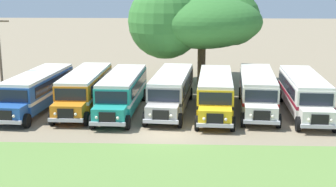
{
  "coord_description": "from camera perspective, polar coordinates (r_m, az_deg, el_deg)",
  "views": [
    {
      "loc": [
        1.42,
        -29.79,
        9.5
      ],
      "look_at": [
        0.0,
        4.67,
        1.6
      ],
      "focal_mm": 50.85,
      "sensor_mm": 36.0,
      "label": 1
    }
  ],
  "objects": [
    {
      "name": "ground_plane",
      "position": [
        31.3,
        -0.35,
        -4.77
      ],
      "size": [
        220.0,
        220.0,
        0.0
      ],
      "primitive_type": "plane",
      "color": "#84755B"
    },
    {
      "name": "foreground_grass_strip",
      "position": [
        24.85,
        -1.11,
        -9.57
      ],
      "size": [
        80.0,
        9.3,
        0.01
      ],
      "primitive_type": "cube",
      "color": "olive",
      "rests_on": "ground_plane"
    },
    {
      "name": "parked_bus_slot_0",
      "position": [
        38.25,
        -15.39,
        0.48
      ],
      "size": [
        3.49,
        10.96,
        2.82
      ],
      "rotation": [
        0.0,
        0.0,
        -1.66
      ],
      "color": "#23519E",
      "rests_on": "ground_plane"
    },
    {
      "name": "parked_bus_slot_1",
      "position": [
        37.9,
        -9.91,
        0.64
      ],
      "size": [
        2.88,
        10.86,
        2.82
      ],
      "rotation": [
        0.0,
        0.0,
        -1.59
      ],
      "color": "orange",
      "rests_on": "ground_plane"
    },
    {
      "name": "parked_bus_slot_2",
      "position": [
        36.62,
        -5.5,
        0.35
      ],
      "size": [
        3.05,
        10.89,
        2.82
      ],
      "rotation": [
        0.0,
        0.0,
        -1.61
      ],
      "color": "teal",
      "rests_on": "ground_plane"
    },
    {
      "name": "parked_bus_slot_3",
      "position": [
        36.96,
        0.43,
        0.53
      ],
      "size": [
        3.55,
        10.97,
        2.82
      ],
      "rotation": [
        0.0,
        0.0,
        -1.66
      ],
      "color": "#9E9993",
      "rests_on": "ground_plane"
    },
    {
      "name": "parked_bus_slot_4",
      "position": [
        36.3,
        5.7,
        0.23
      ],
      "size": [
        3.21,
        10.92,
        2.82
      ],
      "rotation": [
        0.0,
        0.0,
        -1.63
      ],
      "color": "yellow",
      "rests_on": "ground_plane"
    },
    {
      "name": "parked_bus_slot_5",
      "position": [
        37.46,
        10.68,
        0.47
      ],
      "size": [
        3.5,
        10.97,
        2.82
      ],
      "rotation": [
        0.0,
        0.0,
        -1.66
      ],
      "color": "silver",
      "rests_on": "ground_plane"
    },
    {
      "name": "parked_bus_slot_6",
      "position": [
        37.34,
        16.0,
        0.15
      ],
      "size": [
        3.16,
        10.91,
        2.82
      ],
      "rotation": [
        0.0,
        0.0,
        -1.62
      ],
      "color": "silver",
      "rests_on": "ground_plane"
    },
    {
      "name": "broad_shade_tree",
      "position": [
        46.19,
        3.38,
        8.8
      ],
      "size": [
        12.65,
        11.88,
        9.7
      ],
      "color": "brown",
      "rests_on": "ground_plane"
    },
    {
      "name": "utility_pole",
      "position": [
        40.08,
        -19.47,
        4.16
      ],
      "size": [
        1.8,
        0.2,
        7.33
      ],
      "color": "brown",
      "rests_on": "ground_plane"
    }
  ]
}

